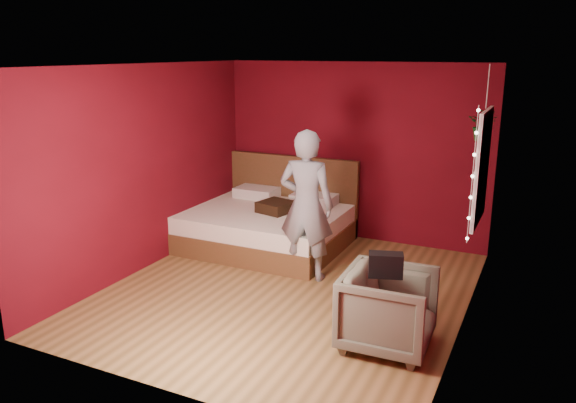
% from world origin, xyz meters
% --- Properties ---
extents(floor, '(4.50, 4.50, 0.00)m').
position_xyz_m(floor, '(0.00, 0.00, 0.00)').
color(floor, olive).
rests_on(floor, ground).
extents(room_walls, '(4.04, 4.54, 2.62)m').
position_xyz_m(room_walls, '(0.00, 0.00, 1.68)').
color(room_walls, '#5C0914').
rests_on(room_walls, ground).
extents(window, '(0.05, 0.97, 1.27)m').
position_xyz_m(window, '(1.97, 0.90, 1.50)').
color(window, white).
rests_on(window, room_walls).
extents(fairy_lights, '(0.04, 0.04, 1.45)m').
position_xyz_m(fairy_lights, '(1.94, 0.37, 1.50)').
color(fairy_lights, silver).
rests_on(fairy_lights, room_walls).
extents(bed, '(2.15, 1.83, 1.18)m').
position_xyz_m(bed, '(-0.95, 1.39, 0.31)').
color(bed, brown).
rests_on(bed, ground).
extents(person, '(0.72, 0.52, 1.86)m').
position_xyz_m(person, '(0.03, 0.48, 0.93)').
color(person, gray).
rests_on(person, ground).
extents(armchair, '(0.87, 0.85, 0.76)m').
position_xyz_m(armchair, '(1.42, -0.74, 0.38)').
color(armchair, '#5E5D4A').
rests_on(armchair, ground).
extents(handbag, '(0.34, 0.24, 0.22)m').
position_xyz_m(handbag, '(1.40, -0.86, 0.88)').
color(handbag, black).
rests_on(handbag, armchair).
extents(throw_pillow, '(0.51, 0.51, 0.15)m').
position_xyz_m(throw_pillow, '(-0.79, 1.28, 0.61)').
color(throw_pillow, black).
rests_on(throw_pillow, bed).
extents(hanging_plant, '(0.41, 0.37, 0.91)m').
position_xyz_m(hanging_plant, '(1.88, 1.56, 1.89)').
color(hanging_plant, silver).
rests_on(hanging_plant, room_walls).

